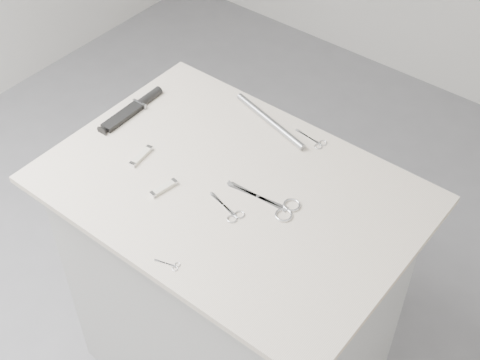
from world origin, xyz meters
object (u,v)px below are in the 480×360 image
Objects in this scene: large_shears at (277,205)px; embroidery_scissors_a at (230,212)px; embroidery_scissors_b at (315,141)px; sheathed_knife at (135,107)px; tiny_scissors at (170,265)px; pocket_knife_a at (164,188)px; pocket_knife_b at (141,156)px; metal_rail at (270,121)px; plinth at (233,290)px.

large_shears is 0.12m from embroidery_scissors_a.
large_shears is 1.71× the size of embroidery_scissors_a.
sheathed_knife is at bearing -150.43° from embroidery_scissors_b.
pocket_knife_a is at bearing 119.46° from tiny_scissors.
large_shears reaches higher than embroidery_scissors_a.
sheathed_knife reaches higher than tiny_scissors.
pocket_knife_a is (-0.21, -0.41, 0.00)m from embroidery_scissors_b.
metal_rail reaches higher than pocket_knife_b.
sheathed_knife is (-0.49, 0.37, 0.01)m from tiny_scissors.
sheathed_knife is (-0.51, -0.22, 0.01)m from embroidery_scissors_b.
sheathed_knife reaches higher than embroidery_scissors_b.
sheathed_knife is at bearing -150.62° from metal_rail.
large_shears is 0.34m from metal_rail.
tiny_scissors is 0.62m from sheathed_knife.
sheathed_knife is 0.22m from pocket_knife_b.
tiny_scissors is 0.59m from metal_rail.
metal_rail reaches higher than tiny_scissors.
tiny_scissors is 0.78× the size of pocket_knife_a.
pocket_knife_b reaches higher than pocket_knife_a.
embroidery_scissors_b and tiny_scissors have the same top height.
plinth is 0.56m from tiny_scissors.
pocket_knife_b is 0.31× the size of metal_rail.
metal_rail is at bearing 124.52° from embroidery_scissors_a.
pocket_knife_b is (-0.27, -0.07, 0.48)m from plinth.
pocket_knife_b reaches higher than tiny_scissors.
metal_rail reaches higher than plinth.
large_shears is 1.97× the size of embroidery_scissors_b.
metal_rail is (-0.22, 0.26, 0.01)m from large_shears.
pocket_knife_b is at bearing 78.36° from pocket_knife_a.
tiny_scissors is at bearing -79.92° from plinth.
pocket_knife_a is (0.30, -0.20, -0.00)m from sheathed_knife.
metal_rail is (0.19, 0.35, 0.00)m from pocket_knife_b.
metal_rail is at bearing -37.14° from pocket_knife_b.
pocket_knife_a is (-0.27, -0.14, 0.00)m from large_shears.
metal_rail is at bearing -167.71° from embroidery_scissors_b.
embroidery_scissors_b is at bearing 75.91° from plinth.
plinth is at bearing 141.21° from embroidery_scissors_a.
metal_rail is (-0.13, 0.35, 0.01)m from embroidery_scissors_a.
large_shears reaches higher than tiny_scissors.
metal_rail is (-0.08, 0.28, 0.48)m from plinth.
sheathed_knife reaches higher than plinth.
large_shears is 0.42m from pocket_knife_b.
sheathed_knife is at bearing 170.28° from plinth.
embroidery_scissors_a is at bearing -52.47° from plinth.
large_shears is 2.45× the size of pocket_knife_a.
large_shears is 0.58m from sheathed_knife.
pocket_knife_b is (0.17, -0.14, -0.00)m from sheathed_knife.
sheathed_knife reaches higher than embroidery_scissors_a.
pocket_knife_a is (-0.19, -0.05, 0.00)m from embroidery_scissors_a.
metal_rail reaches higher than pocket_knife_a.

